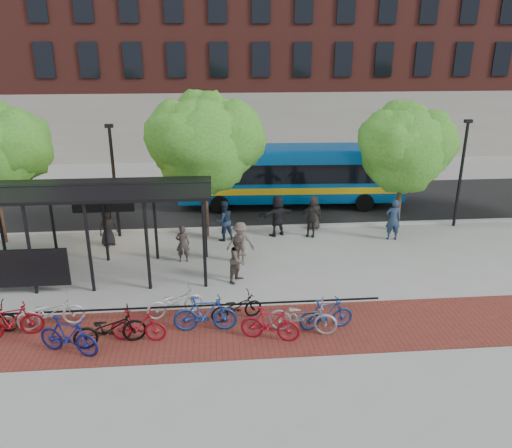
{
  "coord_description": "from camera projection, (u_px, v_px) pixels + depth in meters",
  "views": [
    {
      "loc": [
        -2.59,
        -18.33,
        8.34
      ],
      "look_at": [
        -0.97,
        0.26,
        1.6
      ],
      "focal_mm": 35.0,
      "sensor_mm": 36.0,
      "label": 1
    }
  ],
  "objects": [
    {
      "name": "ground",
      "position": [
        280.0,
        262.0,
        20.22
      ],
      "size": [
        160.0,
        160.0,
        0.0
      ],
      "primitive_type": "plane",
      "color": "#9E9E99",
      "rests_on": "ground"
    },
    {
      "name": "asphalt_street",
      "position": [
        261.0,
        203.0,
        27.71
      ],
      "size": [
        160.0,
        8.0,
        0.01
      ],
      "primitive_type": "cube",
      "color": "black",
      "rests_on": "ground"
    },
    {
      "name": "curb",
      "position": [
        269.0,
        227.0,
        23.94
      ],
      "size": [
        160.0,
        0.25,
        0.12
      ],
      "primitive_type": "cube",
      "color": "#B7B7B2",
      "rests_on": "ground"
    },
    {
      "name": "brick_strip",
      "position": [
        238.0,
        331.0,
        15.37
      ],
      "size": [
        24.0,
        3.0,
        0.01
      ],
      "primitive_type": "cube",
      "color": "maroon",
      "rests_on": "ground"
    },
    {
      "name": "bike_rack_rail",
      "position": [
        196.0,
        318.0,
        16.11
      ],
      "size": [
        12.0,
        0.05,
        0.95
      ],
      "primitive_type": "cube",
      "color": "black",
      "rests_on": "ground"
    },
    {
      "name": "building_brick",
      "position": [
        359.0,
        23.0,
        42.0
      ],
      "size": [
        55.0,
        14.0,
        20.0
      ],
      "primitive_type": "cube",
      "color": "maroon",
      "rests_on": "ground"
    },
    {
      "name": "bus_shelter",
      "position": [
        61.0,
        200.0,
        18.09
      ],
      "size": [
        10.6,
        3.07,
        3.6
      ],
      "color": "black",
      "rests_on": "ground"
    },
    {
      "name": "tree_b",
      "position": [
        205.0,
        139.0,
        21.6
      ],
      "size": [
        5.15,
        4.2,
        6.47
      ],
      "color": "#382619",
      "rests_on": "ground"
    },
    {
      "name": "tree_c",
      "position": [
        406.0,
        145.0,
        22.47
      ],
      "size": [
        4.66,
        3.8,
        5.92
      ],
      "color": "#382619",
      "rests_on": "ground"
    },
    {
      "name": "lamp_post_left",
      "position": [
        114.0,
        178.0,
        22.08
      ],
      "size": [
        0.35,
        0.2,
        5.12
      ],
      "color": "black",
      "rests_on": "ground"
    },
    {
      "name": "lamp_post_right",
      "position": [
        461.0,
        171.0,
        23.39
      ],
      "size": [
        0.35,
        0.2,
        5.12
      ],
      "color": "black",
      "rests_on": "ground"
    },
    {
      "name": "bus",
      "position": [
        290.0,
        172.0,
        26.83
      ],
      "size": [
        12.01,
        3.26,
        3.21
      ],
      "rotation": [
        0.0,
        0.0,
        -0.05
      ],
      "color": "#08539D",
      "rests_on": "ground"
    },
    {
      "name": "bike_1",
      "position": [
        11.0,
        321.0,
        14.89
      ],
      "size": [
        1.89,
        0.96,
        1.09
      ],
      "primitive_type": "imported",
      "rotation": [
        0.0,
        0.0,
        1.83
      ],
      "color": "maroon",
      "rests_on": "ground"
    },
    {
      "name": "bike_2",
      "position": [
        51.0,
        312.0,
        15.44
      ],
      "size": [
        2.1,
        1.14,
        1.05
      ],
      "primitive_type": "imported",
      "rotation": [
        0.0,
        0.0,
        1.81
      ],
      "color": "#BDBDC0",
      "rests_on": "ground"
    },
    {
      "name": "bike_3",
      "position": [
        68.0,
        336.0,
        14.09
      ],
      "size": [
        1.97,
        1.2,
        1.15
      ],
      "primitive_type": "imported",
      "rotation": [
        0.0,
        0.0,
        1.19
      ],
      "color": "navy",
      "rests_on": "ground"
    },
    {
      "name": "bike_4",
      "position": [
        110.0,
        328.0,
        14.52
      ],
      "size": [
        2.19,
        1.17,
        1.09
      ],
      "primitive_type": "imported",
      "rotation": [
        0.0,
        0.0,
        1.8
      ],
      "color": "black",
      "rests_on": "ground"
    },
    {
      "name": "bike_5",
      "position": [
        138.0,
        326.0,
        14.74
      ],
      "size": [
        1.73,
        0.71,
        1.01
      ],
      "primitive_type": "imported",
      "rotation": [
        0.0,
        0.0,
        1.43
      ],
      "color": "maroon",
      "rests_on": "ground"
    },
    {
      "name": "bike_6",
      "position": [
        175.0,
        302.0,
        16.13
      ],
      "size": [
        1.98,
        1.22,
        0.98
      ],
      "primitive_type": "imported",
      "rotation": [
        0.0,
        0.0,
        1.9
      ],
      "color": "#BCBCBF",
      "rests_on": "ground"
    },
    {
      "name": "bike_7",
      "position": [
        205.0,
        314.0,
        15.23
      ],
      "size": [
        1.97,
        0.61,
        1.17
      ],
      "primitive_type": "imported",
      "rotation": [
        0.0,
        0.0,
        1.54
      ],
      "color": "navy",
      "rests_on": "ground"
    },
    {
      "name": "bike_8",
      "position": [
        236.0,
        307.0,
        15.9
      ],
      "size": [
        1.8,
        1.06,
        0.9
      ],
      "primitive_type": "imported",
      "rotation": [
        0.0,
        0.0,
        1.86
      ],
      "color": "black",
      "rests_on": "ground"
    },
    {
      "name": "bike_9",
      "position": [
        270.0,
        324.0,
        14.77
      ],
      "size": [
        1.86,
        0.98,
        1.08
      ],
      "primitive_type": "imported",
      "rotation": [
        0.0,
        0.0,
        1.29
      ],
      "color": "maroon",
      "rests_on": "ground"
    },
    {
      "name": "bike_10",
      "position": [
        303.0,
        316.0,
        15.15
      ],
      "size": [
        2.22,
        1.26,
        1.1
      ],
      "primitive_type": "imported",
      "rotation": [
        0.0,
        0.0,
        1.3
      ],
      "color": "#99999C",
      "rests_on": "ground"
    },
    {
      "name": "bike_11",
      "position": [
        326.0,
        314.0,
        15.35
      ],
      "size": [
        1.76,
        0.68,
        1.03
      ],
      "primitive_type": "imported",
      "rotation": [
        0.0,
        0.0,
        1.69
      ],
      "color": "navy",
      "rests_on": "ground"
    },
    {
      "name": "pedestrian_0",
      "position": [
        107.0,
        227.0,
        21.71
      ],
      "size": [
        0.98,
        0.93,
        1.69
      ],
      "primitive_type": "imported",
      "rotation": [
        0.0,
        0.0,
        0.66
      ],
      "color": "black",
      "rests_on": "ground"
    },
    {
      "name": "pedestrian_1",
      "position": [
        183.0,
        244.0,
        20.08
      ],
      "size": [
        0.57,
        0.37,
        1.54
      ],
      "primitive_type": "imported",
      "rotation": [
        0.0,
        0.0,
        3.15
      ],
      "color": "#372E2C",
      "rests_on": "ground"
    },
    {
      "name": "pedestrian_2",
      "position": [
        224.0,
        221.0,
        22.25
      ],
      "size": [
        1.09,
        0.98,
        1.84
      ],
      "primitive_type": "imported",
      "rotation": [
        0.0,
        0.0,
        3.53
      ],
      "color": "#1D2C45",
      "rests_on": "ground"
    },
    {
      "name": "pedestrian_3",
      "position": [
        241.0,
        243.0,
        19.91
      ],
      "size": [
        1.17,
        0.73,
        1.73
      ],
      "primitive_type": "imported",
      "rotation": [
        0.0,
        0.0,
        -0.09
      ],
      "color": "brown",
      "rests_on": "ground"
    },
    {
      "name": "pedestrian_4",
      "position": [
        311.0,
        218.0,
        22.71
      ],
      "size": [
        1.09,
        0.74,
        1.72
      ],
      "primitive_type": "imported",
      "rotation": [
        0.0,
        0.0,
        5.93
      ],
      "color": "#242424",
      "rests_on": "ground"
    },
    {
      "name": "pedestrian_5",
      "position": [
        277.0,
        216.0,
        22.8
      ],
      "size": [
        1.83,
        1.22,
        1.89
      ],
      "primitive_type": "imported",
      "rotation": [
        0.0,
        0.0,
        3.56
      ],
      "color": "black",
      "rests_on": "ground"
    },
    {
      "name": "pedestrian_6",
      "position": [
        314.0,
        213.0,
        23.68
      ],
      "size": [
        0.82,
        0.57,
        1.59
      ],
      "primitive_type": "imported",
      "rotation": [
        0.0,
        0.0,
        3.23
      ],
      "color": "#39312D",
      "rests_on": "ground"
    },
    {
      "name": "pedestrian_7",
      "position": [
        393.0,
        220.0,
        22.32
      ],
      "size": [
        0.71,
        0.49,
        1.89
      ],
      "primitive_type": "imported",
      "rotation": [
        0.0,
        0.0,
        3.09
      ],
      "color": "#21334E",
      "rests_on": "ground"
    },
    {
      "name": "pedestrian_8",
      "position": [
        239.0,
        259.0,
        18.37
      ],
      "size": [
        1.04,
        1.07,
        1.74
      ],
      "primitive_type": "imported",
      "rotation": [
        0.0,
        0.0,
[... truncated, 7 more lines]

